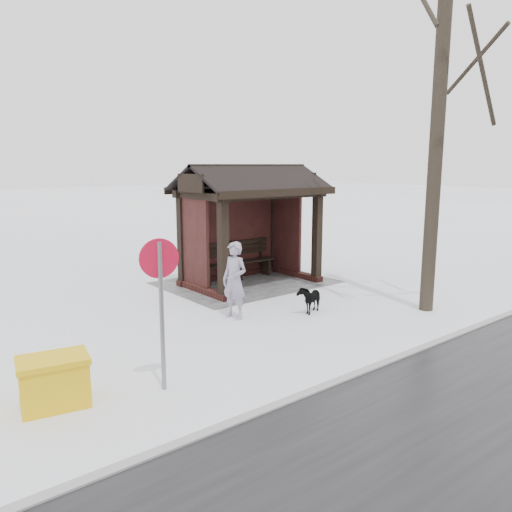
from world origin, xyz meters
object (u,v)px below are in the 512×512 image
(pedestrian, at_px, (235,280))
(grit_bin, at_px, (54,382))
(road_sign, at_px, (160,280))
(tree_near, at_px, (445,3))
(bus_shelter, at_px, (247,201))
(dog, at_px, (310,298))

(pedestrian, distance_m, grit_bin, 4.37)
(road_sign, bearing_deg, tree_near, -167.68)
(tree_near, xyz_separation_m, road_sign, (6.27, -0.10, -4.61))
(bus_shelter, bearing_deg, dog, 78.64)
(bus_shelter, bearing_deg, tree_near, 108.99)
(bus_shelter, height_order, tree_near, tree_near)
(pedestrian, bearing_deg, bus_shelter, 124.28)
(pedestrian, bearing_deg, tree_near, 46.29)
(grit_bin, relative_size, road_sign, 0.45)
(bus_shelter, bearing_deg, pedestrian, 47.59)
(dog, distance_m, road_sign, 4.57)
(bus_shelter, bearing_deg, grit_bin, 32.23)
(pedestrian, bearing_deg, road_sign, -66.81)
(pedestrian, xyz_separation_m, road_sign, (2.70, 2.00, 0.76))
(tree_near, relative_size, grit_bin, 9.37)
(tree_near, bearing_deg, dog, -34.68)
(bus_shelter, distance_m, grit_bin, 7.45)
(tree_near, height_order, pedestrian, tree_near)
(bus_shelter, relative_size, tree_near, 0.40)
(dog, bearing_deg, pedestrian, -135.81)
(tree_near, bearing_deg, grit_bin, -3.80)
(bus_shelter, distance_m, dog, 3.51)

